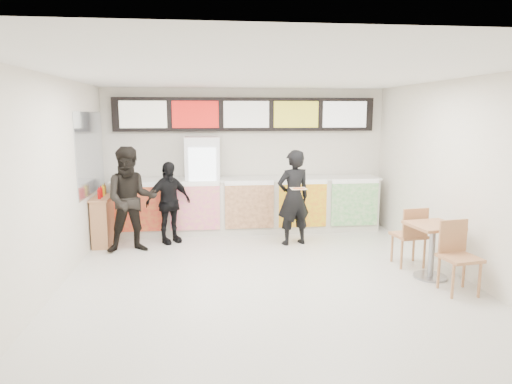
{
  "coord_description": "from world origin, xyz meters",
  "views": [
    {
      "loc": [
        -0.88,
        -6.29,
        2.47
      ],
      "look_at": [
        -0.04,
        1.2,
        1.17
      ],
      "focal_mm": 32.0,
      "sensor_mm": 36.0,
      "label": 1
    }
  ],
  "objects": [
    {
      "name": "floor",
      "position": [
        0.0,
        0.0,
        0.0
      ],
      "size": [
        7.0,
        7.0,
        0.0
      ],
      "primitive_type": "plane",
      "color": "beige",
      "rests_on": "ground"
    },
    {
      "name": "ceiling",
      "position": [
        0.0,
        0.0,
        3.0
      ],
      "size": [
        7.0,
        7.0,
        0.0
      ],
      "primitive_type": "plane",
      "rotation": [
        3.14,
        0.0,
        0.0
      ],
      "color": "white",
      "rests_on": "wall_back"
    },
    {
      "name": "wall_back",
      "position": [
        0.0,
        3.5,
        1.5
      ],
      "size": [
        6.0,
        0.0,
        6.0
      ],
      "primitive_type": "plane",
      "rotation": [
        1.57,
        0.0,
        0.0
      ],
      "color": "silver",
      "rests_on": "floor"
    },
    {
      "name": "wall_left",
      "position": [
        -3.0,
        0.0,
        1.5
      ],
      "size": [
        0.0,
        7.0,
        7.0
      ],
      "primitive_type": "plane",
      "rotation": [
        1.57,
        0.0,
        1.57
      ],
      "color": "silver",
      "rests_on": "floor"
    },
    {
      "name": "wall_right",
      "position": [
        3.0,
        0.0,
        1.5
      ],
      "size": [
        0.0,
        7.0,
        7.0
      ],
      "primitive_type": "plane",
      "rotation": [
        1.57,
        0.0,
        -1.57
      ],
      "color": "silver",
      "rests_on": "floor"
    },
    {
      "name": "service_counter",
      "position": [
        0.0,
        3.09,
        0.57
      ],
      "size": [
        5.56,
        0.77,
        1.14
      ],
      "color": "silver",
      "rests_on": "floor"
    },
    {
      "name": "menu_board",
      "position": [
        0.0,
        3.41,
        2.45
      ],
      "size": [
        5.5,
        0.14,
        0.7
      ],
      "color": "black",
      "rests_on": "wall_back"
    },
    {
      "name": "drinks_fridge",
      "position": [
        -0.93,
        3.11,
        1.0
      ],
      "size": [
        0.7,
        0.67,
        2.0
      ],
      "color": "white",
      "rests_on": "floor"
    },
    {
      "name": "mirror_panel",
      "position": [
        -2.99,
        2.45,
        1.75
      ],
      "size": [
        0.01,
        2.0,
        1.5
      ],
      "primitive_type": "cube",
      "color": "#B2B7BF",
      "rests_on": "wall_left"
    },
    {
      "name": "customer_main",
      "position": [
        0.77,
        2.03,
        0.9
      ],
      "size": [
        0.75,
        0.59,
        1.81
      ],
      "primitive_type": "imported",
      "rotation": [
        0.0,
        0.0,
        3.42
      ],
      "color": "black",
      "rests_on": "floor"
    },
    {
      "name": "customer_left",
      "position": [
        -2.2,
        1.89,
        0.95
      ],
      "size": [
        1.03,
        0.87,
        1.9
      ],
      "primitive_type": "imported",
      "rotation": [
        0.0,
        0.0,
        0.17
      ],
      "color": "black",
      "rests_on": "floor"
    },
    {
      "name": "customer_mid",
      "position": [
        -1.59,
        2.4,
        0.79
      ],
      "size": [
        0.99,
        0.82,
        1.58
      ],
      "primitive_type": "imported",
      "rotation": [
        0.0,
        0.0,
        0.56
      ],
      "color": "black",
      "rests_on": "floor"
    },
    {
      "name": "pizza_slice",
      "position": [
        0.77,
        1.58,
        1.16
      ],
      "size": [
        0.36,
        0.36,
        0.02
      ],
      "color": "beige",
      "rests_on": "customer_main"
    },
    {
      "name": "cafe_table",
      "position": [
        2.5,
        0.0,
        0.58
      ],
      "size": [
        0.76,
        1.75,
        1.0
      ],
      "rotation": [
        0.0,
        0.0,
        0.15
      ],
      "color": "tan",
      "rests_on": "floor"
    },
    {
      "name": "condiment_ledge",
      "position": [
        -2.82,
        2.41,
        0.47
      ],
      "size": [
        0.33,
        0.83,
        1.1
      ],
      "color": "tan",
      "rests_on": "floor"
    }
  ]
}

